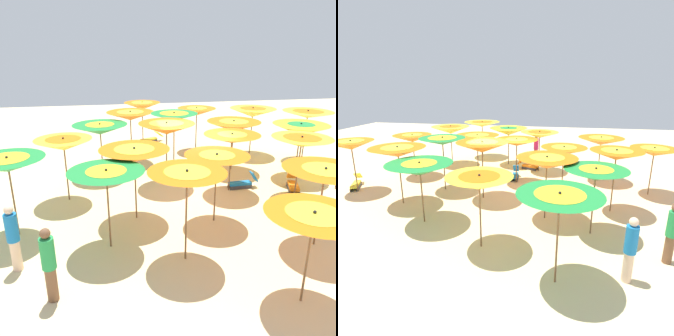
# 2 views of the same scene
# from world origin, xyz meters

# --- Properties ---
(ground) EXTENTS (41.43, 41.43, 0.04)m
(ground) POSITION_xyz_m (0.00, 0.00, -0.02)
(ground) COLOR beige
(beach_umbrella_0) EXTENTS (1.93, 1.93, 2.41)m
(beach_umbrella_0) POSITION_xyz_m (1.25, -6.52, 2.16)
(beach_umbrella_0) COLOR brown
(beach_umbrella_0) RESTS_ON ground
(beach_umbrella_1) EXTENTS (2.18, 2.18, 2.41)m
(beach_umbrella_1) POSITION_xyz_m (2.07, -3.80, 2.17)
(beach_umbrella_1) COLOR brown
(beach_umbrella_1) RESTS_ON ground
(beach_umbrella_2) EXTENTS (2.25, 2.25, 2.23)m
(beach_umbrella_2) POSITION_xyz_m (3.44, -2.21, 1.97)
(beach_umbrella_2) COLOR brown
(beach_umbrella_2) RESTS_ON ground
(beach_umbrella_3) EXTENTS (1.94, 1.94, 2.30)m
(beach_umbrella_3) POSITION_xyz_m (4.62, 0.21, 2.05)
(beach_umbrella_3) COLOR brown
(beach_umbrella_3) RESTS_ON ground
(beach_umbrella_4) EXTENTS (2.01, 2.01, 2.40)m
(beach_umbrella_4) POSITION_xyz_m (5.84, 2.43, 2.16)
(beach_umbrella_4) COLOR brown
(beach_umbrella_4) RESTS_ON ground
(beach_umbrella_5) EXTENTS (1.96, 1.96, 2.27)m
(beach_umbrella_5) POSITION_xyz_m (-1.38, -5.04, 2.03)
(beach_umbrella_5) COLOR brown
(beach_umbrella_5) RESTS_ON ground
(beach_umbrella_6) EXTENTS (2.06, 2.06, 2.49)m
(beach_umbrella_6) POSITION_xyz_m (0.24, -2.71, 2.28)
(beach_umbrella_6) COLOR brown
(beach_umbrella_6) RESTS_ON ground
(beach_umbrella_7) EXTENTS (2.15, 2.15, 2.51)m
(beach_umbrella_7) POSITION_xyz_m (0.92, -0.70, 2.24)
(beach_umbrella_7) COLOR brown
(beach_umbrella_7) RESTS_ON ground
(beach_umbrella_8) EXTENTS (2.14, 2.14, 2.36)m
(beach_umbrella_8) POSITION_xyz_m (2.37, 2.00, 2.11)
(beach_umbrella_8) COLOR brown
(beach_umbrella_8) RESTS_ON ground
(beach_umbrella_9) EXTENTS (1.99, 1.99, 2.27)m
(beach_umbrella_9) POSITION_xyz_m (3.21, 3.53, 2.03)
(beach_umbrella_9) COLOR brown
(beach_umbrella_9) RESTS_ON ground
(beach_umbrella_10) EXTENTS (2.25, 2.25, 2.38)m
(beach_umbrella_10) POSITION_xyz_m (-3.94, -3.95, 2.11)
(beach_umbrella_10) COLOR brown
(beach_umbrella_10) RESTS_ON ground
(beach_umbrella_11) EXTENTS (2.29, 2.29, 2.24)m
(beach_umbrella_11) POSITION_xyz_m (-2.17, -1.81, 1.97)
(beach_umbrella_11) COLOR brown
(beach_umbrella_11) RESTS_ON ground
(beach_umbrella_12) EXTENTS (2.06, 2.06, 2.26)m
(beach_umbrella_12) POSITION_xyz_m (-1.29, 0.40, 2.04)
(beach_umbrella_12) COLOR brown
(beach_umbrella_12) RESTS_ON ground
(beach_umbrella_13) EXTENTS (1.95, 1.95, 2.23)m
(beach_umbrella_13) POSITION_xyz_m (-0.01, 2.61, 2.01)
(beach_umbrella_13) COLOR brown
(beach_umbrella_13) RESTS_ON ground
(beach_umbrella_14) EXTENTS (1.91, 1.91, 2.46)m
(beach_umbrella_14) POSITION_xyz_m (1.33, 4.46, 2.23)
(beach_umbrella_14) COLOR brown
(beach_umbrella_14) RESTS_ON ground
(beach_umbrella_15) EXTENTS (2.29, 2.29, 2.41)m
(beach_umbrella_15) POSITION_xyz_m (-6.07, -2.59, 2.19)
(beach_umbrella_15) COLOR brown
(beach_umbrella_15) RESTS_ON ground
(beach_umbrella_16) EXTENTS (2.24, 2.24, 2.29)m
(beach_umbrella_16) POSITION_xyz_m (-4.55, -0.57, 2.01)
(beach_umbrella_16) COLOR brown
(beach_umbrella_16) RESTS_ON ground
(beach_umbrella_17) EXTENTS (2.07, 2.07, 2.28)m
(beach_umbrella_17) POSITION_xyz_m (-3.47, 1.35, 2.06)
(beach_umbrella_17) COLOR brown
(beach_umbrella_17) RESTS_ON ground
(beach_umbrella_18) EXTENTS (2.18, 2.18, 2.28)m
(beach_umbrella_18) POSITION_xyz_m (-2.34, 4.41, 2.04)
(beach_umbrella_18) COLOR brown
(beach_umbrella_18) RESTS_ON ground
(beach_umbrella_19) EXTENTS (1.97, 1.97, 2.17)m
(beach_umbrella_19) POSITION_xyz_m (-0.79, 6.40, 1.94)
(beach_umbrella_19) COLOR brown
(beach_umbrella_19) RESTS_ON ground
(lounger_0) EXTENTS (0.79, 1.27, 0.64)m
(lounger_0) POSITION_xyz_m (-3.73, 0.76, 0.21)
(lounger_0) COLOR #333338
(lounger_0) RESTS_ON ground
(lounger_1) EXTENTS (1.17, 0.37, 0.62)m
(lounger_1) POSITION_xyz_m (-1.87, 0.26, 0.20)
(lounger_1) COLOR #333338
(lounger_1) RESTS_ON ground
(lounger_2) EXTENTS (1.43, 0.91, 0.59)m
(lounger_2) POSITION_xyz_m (0.78, -6.96, 0.20)
(lounger_2) COLOR #333338
(lounger_2) RESTS_ON ground
(beachgoer_0) EXTENTS (0.30, 0.30, 1.74)m
(beachgoer_0) POSITION_xyz_m (4.47, 5.44, 0.92)
(beachgoer_0) COLOR brown
(beachgoer_0) RESTS_ON ground
(beachgoer_1) EXTENTS (0.30, 0.30, 1.69)m
(beachgoer_1) POSITION_xyz_m (-5.49, 1.02, 0.88)
(beachgoer_1) COLOR brown
(beachgoer_1) RESTS_ON ground
(beachgoer_2) EXTENTS (0.30, 0.30, 1.73)m
(beachgoer_2) POSITION_xyz_m (5.48, 4.17, 0.91)
(beachgoer_2) COLOR beige
(beachgoer_2) RESTS_ON ground
(beach_ball) EXTENTS (0.31, 0.31, 0.31)m
(beach_ball) POSITION_xyz_m (-4.21, 3.65, 0.15)
(beach_ball) COLOR #337FE5
(beach_ball) RESTS_ON ground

